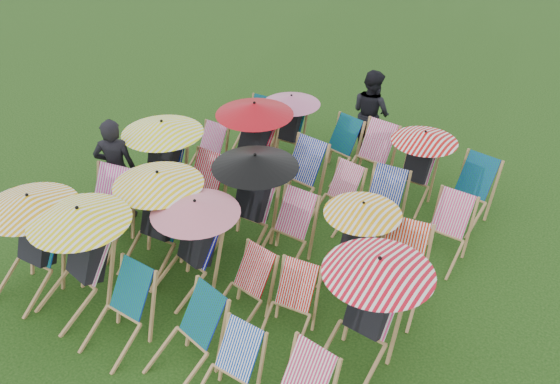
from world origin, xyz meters
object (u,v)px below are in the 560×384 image
Objects in this scene: person_left at (116,170)px; person_rear at (371,113)px; deckchair_0 at (29,242)px; deckchair_29 at (467,193)px.

person_rear is (2.18, 3.83, -0.03)m from person_left.
deckchair_0 is 0.90× the size of person_rear.
person_left reaches higher than person_rear.
deckchair_29 is (4.00, 4.56, -0.27)m from deckchair_0.
person_rear is at bearing 68.02° from deckchair_0.
deckchair_29 is at bearing 45.27° from deckchair_0.
deckchair_0 is at bearing -123.99° from deckchair_29.
deckchair_0 is 1.49× the size of deckchair_29.
person_rear reaches higher than deckchair_0.
person_rear is (1.87, 5.59, 0.04)m from deckchair_0.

